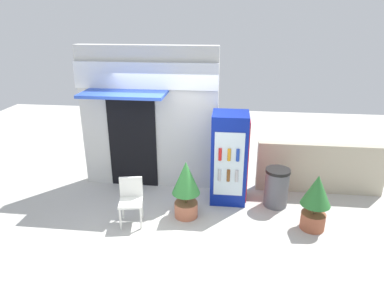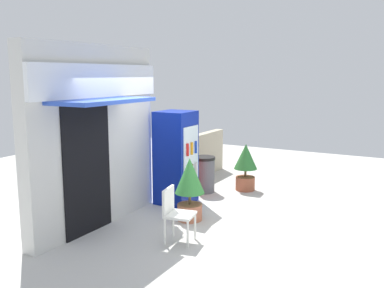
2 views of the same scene
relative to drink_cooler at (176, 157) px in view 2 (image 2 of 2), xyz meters
name	(u,v)px [view 2 (image 2 of 2)]	position (x,y,z in m)	size (l,w,h in m)	color
ground	(189,228)	(-1.13, -0.92, -0.92)	(16.00, 16.00, 0.00)	beige
storefront_building	(95,134)	(-1.75, 0.52, 0.65)	(2.92, 1.05, 3.03)	silver
drink_cooler	(176,157)	(0.00, 0.00, 0.00)	(0.72, 0.72, 1.84)	navy
plastic_chair	(175,211)	(-1.74, -1.02, -0.43)	(0.48, 0.49, 0.84)	white
potted_plant_near_shop	(190,185)	(-0.77, -0.74, -0.28)	(0.52, 0.52, 1.12)	#BC6B4C
potted_plant_curbside	(246,164)	(1.51, -0.87, -0.32)	(0.51, 0.51, 1.04)	#995138
trash_bin	(204,174)	(0.94, -0.13, -0.52)	(0.48, 0.48, 0.78)	#595960
stone_boundary_wall	(197,157)	(1.90, 0.57, -0.38)	(2.62, 0.20, 1.08)	#B7AD93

